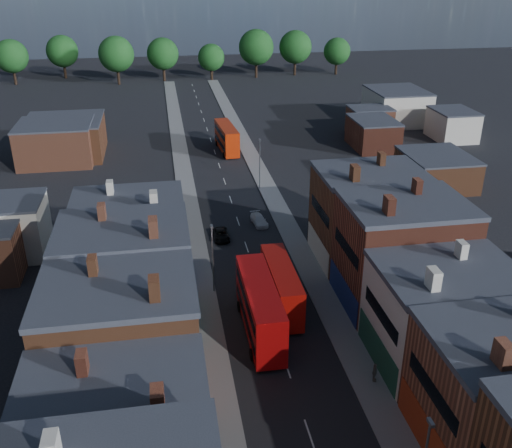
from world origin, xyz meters
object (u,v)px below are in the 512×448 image
object	(u,v)px
car_2	(221,235)
bus_0	(260,307)
bus_2	(227,138)
car_3	(259,220)
bus_1	(281,286)
ped_3	(375,372)
ped_1	(210,422)

from	to	relation	value
car_2	bus_0	bearing A→B (deg)	-87.25
bus_0	bus_2	bearing A→B (deg)	86.05
bus_2	bus_0	bearing A→B (deg)	-97.88
bus_0	car_2	size ratio (longest dim) A/B	2.94
car_3	bus_2	bearing A→B (deg)	83.64
bus_0	bus_1	distance (m)	5.13
ped_3	ped_1	bearing A→B (deg)	123.26
ped_3	bus_0	bearing A→B (deg)	64.68
bus_0	bus_1	size ratio (longest dim) A/B	1.15
car_2	ped_3	distance (m)	31.66
bus_2	ped_3	bearing A→B (deg)	-90.10
car_2	car_3	world-z (taller)	car_3
car_2	car_3	xyz separation A→B (m)	(5.71, 3.68, 0.02)
bus_0	car_3	size ratio (longest dim) A/B	2.96
car_3	ped_1	xyz separation A→B (m)	(-10.31, -37.05, 0.28)
bus_1	bus_0	bearing A→B (deg)	-125.73
ped_3	car_3	bearing A→B (deg)	27.68
bus_2	ped_1	world-z (taller)	bus_2
bus_1	ped_3	size ratio (longest dim) A/B	6.16
bus_1	ped_3	world-z (taller)	bus_1
bus_1	ped_3	bearing A→B (deg)	-66.60
car_2	car_3	distance (m)	6.79
bus_2	ped_3	xyz separation A→B (m)	(4.68, -67.23, -1.69)
ped_1	car_2	bearing A→B (deg)	-102.90
car_3	ped_1	bearing A→B (deg)	-112.58
ped_1	ped_3	size ratio (longest dim) A/B	0.87
car_3	ped_3	xyz separation A→B (m)	(4.28, -33.73, 0.39)
ped_1	ped_3	xyz separation A→B (m)	(14.59, 3.32, 0.11)
bus_1	car_3	bearing A→B (deg)	86.65
car_3	ped_1	size ratio (longest dim) A/B	2.74
bus_1	bus_2	world-z (taller)	bus_2
car_2	ped_3	world-z (taller)	ped_3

